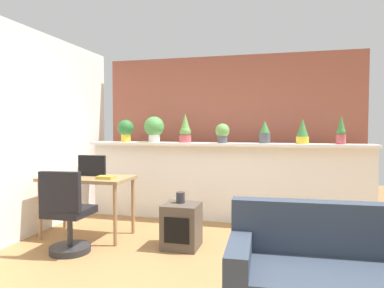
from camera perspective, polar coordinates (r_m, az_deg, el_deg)
The scene contains 19 objects.
ground_plane at distance 3.41m, azimuth -0.67°, elevation -20.85°, with size 12.00×12.00×0.00m, color #9E7042.
divider_wall at distance 5.15m, azimuth 5.12°, elevation -6.38°, with size 4.06×0.16×1.10m, color white.
plant_shelf at distance 5.05m, azimuth 5.07°, elevation -0.05°, with size 4.06×0.37×0.04m, color white.
brick_wall_behind at distance 5.68m, azimuth 6.12°, elevation 1.54°, with size 4.06×0.10×2.50m, color #9E5442.
side_wall_left at distance 4.61m, azimuth -27.76°, elevation 1.60°, with size 0.12×4.40×2.60m, color white.
potted_plant_0 at distance 5.53m, azimuth -10.70°, elevation 2.35°, with size 0.25×0.25×0.34m.
potted_plant_1 at distance 5.31m, azimuth -6.16°, elevation 2.62°, with size 0.30×0.30×0.39m.
potted_plant_2 at distance 5.18m, azimuth -1.10°, elevation 2.29°, with size 0.18×0.18×0.43m.
potted_plant_3 at distance 5.01m, azimuth 4.95°, elevation 1.90°, with size 0.20×0.20×0.28m.
potted_plant_4 at distance 5.01m, azimuth 11.71°, elevation 1.84°, with size 0.16×0.16×0.32m.
potted_plant_5 at distance 5.01m, azimuth 17.48°, elevation 1.92°, with size 0.17×0.17×0.34m.
potted_plant_6 at distance 5.02m, azimuth 23.03°, elevation 1.88°, with size 0.13×0.13×0.39m.
desk at distance 4.59m, azimuth -16.61°, elevation -6.15°, with size 1.10×0.60×0.75m.
tv_monitor at distance 4.63m, azimuth -15.93°, elevation -3.39°, with size 0.37×0.04×0.26m, color black.
office_chair at distance 4.08m, azimuth -19.62°, elevation -11.30°, with size 0.46×0.46×0.91m.
side_cube_shelf at distance 4.09m, azimuth -1.72°, elevation -13.11°, with size 0.40×0.41×0.50m.
vase_on_shelf at distance 4.07m, azimuth -1.88°, elevation -8.66°, with size 0.10×0.10×0.12m, color #2D2D33.
book_on_desk at distance 4.33m, azimuth -13.83°, elevation -5.29°, with size 0.20×0.14×0.04m, color gold.
couch at distance 2.82m, azimuth 23.08°, elevation -20.10°, with size 1.59×0.83×0.80m.
Camera 1 is at (0.81, -3.02, 1.36)m, focal length 32.88 mm.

